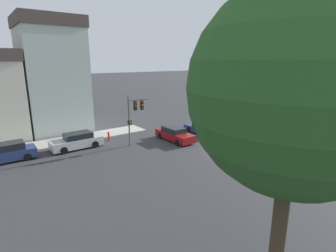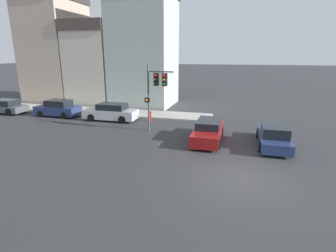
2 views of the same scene
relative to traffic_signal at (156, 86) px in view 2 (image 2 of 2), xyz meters
The scene contains 9 objects.
ground_plane 9.58m from the traffic_signal, 136.93° to the right, with size 300.00×300.00×0.00m, color #333335.
rowhouse_backdrop 14.90m from the traffic_signal, 44.27° to the left, with size 7.28×17.86×12.80m.
traffic_signal is the anchor object (origin of this frame).
crossing_car_0 4.99m from the traffic_signal, 104.34° to the right, with size 4.78×1.87×1.41m.
crossing_car_1 8.69m from the traffic_signal, 97.43° to the right, with size 4.79×1.90×1.42m.
parked_car_0 6.21m from the traffic_signal, 63.24° to the left, with size 1.94×4.72×1.51m.
parked_car_1 11.26m from the traffic_signal, 75.58° to the left, with size 1.85×4.15×1.55m.
parked_car_2 16.93m from the traffic_signal, 81.55° to the left, with size 1.91×4.29×1.37m.
fire_hydrant 4.54m from the traffic_signal, 25.98° to the left, with size 0.22×0.22×0.92m.
Camera 2 is at (-11.63, 0.40, 5.67)m, focal length 28.00 mm.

